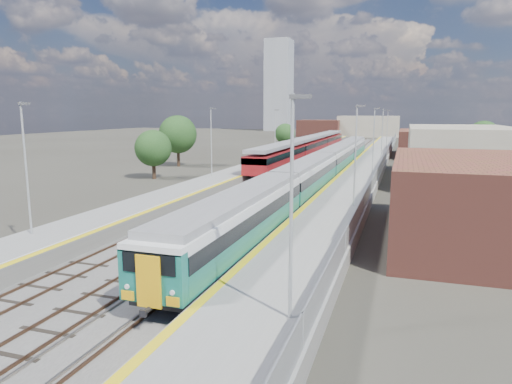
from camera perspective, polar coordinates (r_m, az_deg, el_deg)
The scene contains 12 objects.
ground at distance 63.54m, azimuth 8.82°, elevation 2.56°, with size 320.00×320.00×0.00m, color #47443A.
ballast_bed at distance 66.37m, azimuth 7.25°, elevation 2.93°, with size 10.50×155.00×0.06m, color #565451.
tracks at distance 67.89m, azimuth 8.01°, elevation 3.13°, with size 8.96×160.00×0.17m.
platform_right at distance 65.33m, azimuth 13.77°, elevation 3.07°, with size 4.70×155.00×8.52m.
platform_left at distance 67.89m, azimuth 1.60°, elevation 3.57°, with size 4.30×155.00×8.52m.
buildings at distance 153.47m, azimuth 7.59°, elevation 10.79°, with size 72.00×185.50×40.00m.
green_train at distance 52.23m, azimuth 8.53°, elevation 3.32°, with size 2.69×74.95×2.96m.
red_train at distance 79.10m, azimuth 6.69°, elevation 5.65°, with size 3.00×60.85×3.79m.
tree_a at distance 56.54m, azimuth -12.74°, elevation 5.36°, with size 4.39×4.39×5.95m.
tree_b at distance 69.23m, azimuth -9.75°, elevation 7.11°, with size 5.61×5.61×7.61m.
tree_c at distance 97.01m, azimuth 3.65°, elevation 7.28°, with size 4.27×4.27×5.78m.
tree_d at distance 78.94m, azimuth 26.53°, elevation 6.16°, with size 5.00×5.00×6.77m.
Camera 1 is at (10.02, -12.25, 7.91)m, focal length 32.00 mm.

